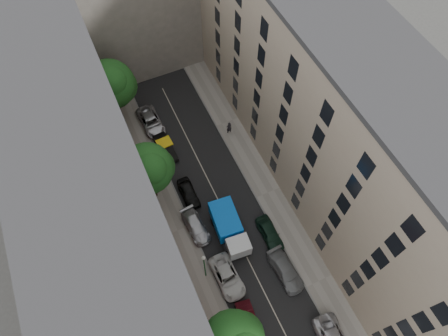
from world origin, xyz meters
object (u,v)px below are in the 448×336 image
car_left_4 (189,193)px  car_left_6 (151,122)px  car_right_1 (286,271)px  tree_mid (149,170)px  car_left_1 (249,324)px  lamp_post (204,265)px  car_left_5 (166,148)px  car_right_2 (270,233)px  tarp_truck (229,228)px  tree_far (112,86)px  car_left_3 (196,226)px  car_left_2 (227,277)px  pedestrian (229,128)px

car_left_4 → car_left_6: (-0.50, 11.20, 0.03)m
car_right_1 → tree_mid: bearing=119.4°
car_left_1 → lamp_post: lamp_post is taller
tree_mid → lamp_post: bearing=-82.3°
car_left_5 → tree_mid: size_ratio=0.50×
car_right_1 → car_right_2: 4.22m
lamp_post → tarp_truck: bearing=37.8°
tree_far → car_left_4: bearing=-75.4°
tarp_truck → car_left_5: (-2.43, 12.72, -0.84)m
car_right_2 → lamp_post: size_ratio=0.73×
car_left_6 → tree_mid: bearing=-109.1°
car_right_1 → tarp_truck: bearing=115.0°
tarp_truck → tree_mid: bearing=131.6°
car_left_3 → tree_far: size_ratio=0.49×
car_left_5 → car_left_6: car_left_5 is taller
tree_far → car_left_6: bearing=-36.8°
tarp_truck → car_left_5: 12.97m
car_right_2 → tree_mid: bearing=135.1°
car_left_3 → car_left_2: bearing=-87.1°
car_left_5 → car_right_1: (5.82, -18.95, -0.01)m
car_left_5 → pedestrian: size_ratio=2.30×
car_right_1 → car_left_3: bearing=124.4°
car_right_1 → pedestrian: size_ratio=2.59×
tarp_truck → car_right_2: 4.41m
tarp_truck → lamp_post: (-4.05, -3.14, 2.21)m
car_left_1 → car_left_6: size_ratio=0.83×
car_left_5 → car_right_2: same height
tree_mid → car_left_1: bearing=-78.9°
pedestrian → lamp_post: bearing=56.0°
tarp_truck → car_right_2: bearing=-22.8°
car_left_5 → car_right_2: size_ratio=1.03×
car_right_1 → pedestrian: 18.40m
car_right_1 → car_left_5: bearing=103.6°
car_left_2 → car_left_5: (-0.22, 17.06, 0.03)m
lamp_post → car_left_5: bearing=84.2°
car_left_1 → car_right_1: (5.60, 2.95, 0.01)m
car_left_1 → car_left_6: car_left_6 is taller
car_left_1 → car_left_3: (-0.80, 11.17, -0.04)m
car_left_5 → tree_far: tree_far is taller
car_left_3 → tree_mid: tree_mid is taller
car_left_2 → car_left_4: 10.30m
car_left_3 → tree_far: 18.54m
tarp_truck → car_right_1: 7.15m
car_left_3 → lamp_post: lamp_post is taller
car_left_2 → tree_far: (-3.50, 23.75, 5.66)m
car_left_5 → car_right_2: 16.02m
car_left_2 → lamp_post: 3.78m
car_left_4 → car_left_5: 6.76m
car_left_3 → car_left_5: (0.58, 10.74, 0.06)m
car_left_6 → car_left_3: bearing=-94.3°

